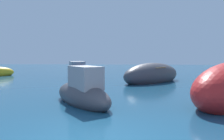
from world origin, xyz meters
TOP-DOWN VIEW (x-y plane):
  - moored_boat_0 at (-1.04, 4.03)m, footprint 3.34×3.85m
  - moored_boat_2 at (-3.48, 14.27)m, footprint 3.04×4.35m
  - moored_boat_3 at (2.47, 11.67)m, footprint 5.22×5.32m

SIDE VIEW (x-z plane):
  - moored_boat_0 at x=-1.04m, z-range -0.44..1.31m
  - moored_boat_2 at x=-3.48m, z-range -0.39..1.29m
  - moored_boat_3 at x=2.47m, z-range -0.39..1.37m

